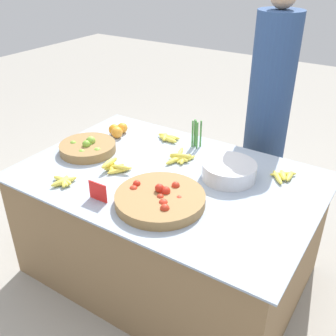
% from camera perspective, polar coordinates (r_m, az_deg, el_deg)
% --- Properties ---
extents(ground_plane, '(12.00, 12.00, 0.00)m').
position_cam_1_polar(ground_plane, '(2.77, -0.00, -14.39)').
color(ground_plane, '#A39E93').
extents(market_table, '(1.74, 1.17, 0.74)m').
position_cam_1_polar(market_table, '(2.53, -0.00, -8.32)').
color(market_table, olive).
rests_on(market_table, ground_plane).
extents(lime_bowl, '(0.37, 0.37, 0.10)m').
position_cam_1_polar(lime_bowl, '(2.62, -11.57, 2.95)').
color(lime_bowl, olive).
rests_on(lime_bowl, market_table).
extents(tomato_basket, '(0.48, 0.48, 0.10)m').
position_cam_1_polar(tomato_basket, '(2.06, -1.17, -4.48)').
color(tomato_basket, olive).
rests_on(tomato_basket, market_table).
extents(orange_pile, '(0.13, 0.17, 0.08)m').
position_cam_1_polar(orange_pile, '(2.83, -7.37, 5.44)').
color(orange_pile, orange).
rests_on(orange_pile, market_table).
extents(metal_bowl, '(0.32, 0.32, 0.10)m').
position_cam_1_polar(metal_bowl, '(2.30, 8.84, -0.39)').
color(metal_bowl, silver).
rests_on(metal_bowl, market_table).
extents(price_sign, '(0.11, 0.01, 0.11)m').
position_cam_1_polar(price_sign, '(2.10, -10.14, -3.40)').
color(price_sign, red).
rests_on(price_sign, market_table).
extents(veg_bundle, '(0.06, 0.05, 0.19)m').
position_cam_1_polar(veg_bundle, '(2.62, 4.10, 4.96)').
color(veg_bundle, '#4C8E42').
rests_on(veg_bundle, market_table).
extents(banana_bunch_middle_left, '(0.14, 0.18, 0.03)m').
position_cam_1_polar(banana_bunch_middle_left, '(2.38, 16.36, -1.06)').
color(banana_bunch_middle_left, '#EFDB4C').
rests_on(banana_bunch_middle_left, market_table).
extents(banana_bunch_middle_right, '(0.18, 0.12, 0.03)m').
position_cam_1_polar(banana_bunch_middle_right, '(2.75, -0.07, 4.45)').
color(banana_bunch_middle_right, '#EFDB4C').
rests_on(banana_bunch_middle_right, market_table).
extents(banana_bunch_front_left, '(0.14, 0.16, 0.04)m').
position_cam_1_polar(banana_bunch_front_left, '(2.31, -14.91, -1.85)').
color(banana_bunch_front_left, '#EFDB4C').
rests_on(banana_bunch_front_left, market_table).
extents(banana_bunch_front_right, '(0.20, 0.16, 0.06)m').
position_cam_1_polar(banana_bunch_front_right, '(2.38, -7.71, 0.15)').
color(banana_bunch_front_right, '#EFDB4C').
rests_on(banana_bunch_front_right, market_table).
extents(banana_bunch_front_center, '(0.15, 0.22, 0.05)m').
position_cam_1_polar(banana_bunch_front_center, '(2.47, 1.80, 1.49)').
color(banana_bunch_front_center, '#EFDB4C').
rests_on(banana_bunch_front_center, market_table).
extents(vendor_person, '(0.30, 0.30, 1.74)m').
position_cam_1_polar(vendor_person, '(2.92, 14.12, 6.37)').
color(vendor_person, navy).
rests_on(vendor_person, ground_plane).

